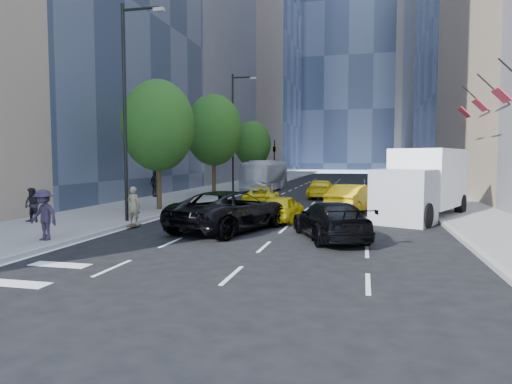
% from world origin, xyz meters
% --- Properties ---
extents(ground, '(160.00, 160.00, 0.00)m').
position_xyz_m(ground, '(0.00, 0.00, 0.00)').
color(ground, black).
rests_on(ground, ground).
extents(sidewalk_left, '(6.00, 120.00, 0.15)m').
position_xyz_m(sidewalk_left, '(-9.00, 30.00, 0.07)').
color(sidewalk_left, slate).
rests_on(sidewalk_left, ground).
extents(sidewalk_right, '(4.00, 120.00, 0.15)m').
position_xyz_m(sidewalk_right, '(10.00, 30.00, 0.07)').
color(sidewalk_right, slate).
rests_on(sidewalk_right, ground).
extents(tower_left_mid, '(20.00, 24.00, 45.00)m').
position_xyz_m(tower_left_mid, '(-22.00, 42.00, 22.50)').
color(tower_left_mid, '#5D5E62').
rests_on(tower_left_mid, ground).
extents(tower_left_end, '(20.00, 28.00, 60.00)m').
position_xyz_m(tower_left_end, '(-22.00, 92.00, 30.00)').
color(tower_left_end, '#333C4F').
rests_on(tower_left_end, ground).
extents(tower_right_far, '(20.00, 24.00, 50.00)m').
position_xyz_m(tower_right_far, '(22.00, 98.00, 25.00)').
color(tower_right_far, gray).
rests_on(tower_right_far, ground).
extents(tower_distant, '(40.00, 20.00, 90.00)m').
position_xyz_m(tower_distant, '(0.00, 120.00, 45.00)').
color(tower_distant, '#333C4F').
rests_on(tower_distant, ground).
extents(lamp_near, '(2.13, 0.22, 10.00)m').
position_xyz_m(lamp_near, '(-6.32, 4.00, 5.81)').
color(lamp_near, black).
rests_on(lamp_near, sidewalk_left).
extents(lamp_far, '(2.13, 0.22, 10.00)m').
position_xyz_m(lamp_far, '(-6.32, 22.00, 5.81)').
color(lamp_far, black).
rests_on(lamp_far, sidewalk_left).
extents(tree_near, '(4.20, 4.20, 7.46)m').
position_xyz_m(tree_near, '(-7.20, 9.00, 4.97)').
color(tree_near, black).
rests_on(tree_near, sidewalk_left).
extents(tree_mid, '(4.50, 4.50, 7.99)m').
position_xyz_m(tree_mid, '(-7.20, 19.00, 5.32)').
color(tree_mid, black).
rests_on(tree_mid, sidewalk_left).
extents(tree_far, '(3.90, 3.90, 6.92)m').
position_xyz_m(tree_far, '(-7.20, 32.00, 4.62)').
color(tree_far, black).
rests_on(tree_far, sidewalk_left).
extents(traffic_signal, '(2.48, 0.53, 5.20)m').
position_xyz_m(traffic_signal, '(-6.40, 40.00, 4.23)').
color(traffic_signal, black).
rests_on(traffic_signal, sidewalk_left).
extents(facade_flags, '(1.85, 13.30, 2.05)m').
position_xyz_m(facade_flags, '(10.64, 10.00, 6.18)').
color(facade_flags, black).
rests_on(facade_flags, ground).
extents(skateboarder, '(0.66, 0.47, 1.72)m').
position_xyz_m(skateboarder, '(-5.60, 3.00, 0.86)').
color(skateboarder, olive).
rests_on(skateboarder, ground).
extents(black_sedan_lincoln, '(4.66, 6.76, 1.72)m').
position_xyz_m(black_sedan_lincoln, '(-1.19, 3.24, 0.86)').
color(black_sedan_lincoln, black).
rests_on(black_sedan_lincoln, ground).
extents(black_sedan_mercedes, '(3.71, 5.42, 1.46)m').
position_xyz_m(black_sedan_mercedes, '(3.15, 2.01, 0.73)').
color(black_sedan_mercedes, black).
rests_on(black_sedan_mercedes, ground).
extents(taxi_a, '(1.91, 4.02, 1.33)m').
position_xyz_m(taxi_a, '(0.50, 6.50, 0.66)').
color(taxi_a, yellow).
rests_on(taxi_a, ground).
extents(taxi_b, '(3.23, 5.17, 1.61)m').
position_xyz_m(taxi_b, '(3.83, 11.24, 0.80)').
color(taxi_b, yellow).
rests_on(taxi_b, ground).
extents(taxi_c, '(2.64, 4.78, 1.27)m').
position_xyz_m(taxi_c, '(-2.00, 13.11, 0.63)').
color(taxi_c, '#D5BF0B').
rests_on(taxi_c, ground).
extents(taxi_d, '(2.04, 4.88, 1.41)m').
position_xyz_m(taxi_d, '(1.20, 20.25, 0.70)').
color(taxi_d, yellow).
rests_on(taxi_d, ground).
extents(city_bus, '(2.46, 10.42, 2.90)m').
position_xyz_m(city_bus, '(-4.80, 27.31, 1.45)').
color(city_bus, silver).
rests_on(city_bus, ground).
extents(box_truck, '(5.52, 7.91, 3.58)m').
position_xyz_m(box_truck, '(7.34, 9.38, 1.82)').
color(box_truck, white).
rests_on(box_truck, ground).
extents(pedestrian_a, '(0.82, 0.66, 1.60)m').
position_xyz_m(pedestrian_a, '(-10.49, 2.57, 0.95)').
color(pedestrian_a, black).
rests_on(pedestrian_a, sidewalk_left).
extents(pedestrian_b, '(1.26, 1.00, 2.00)m').
position_xyz_m(pedestrian_b, '(-11.20, 16.75, 1.15)').
color(pedestrian_b, black).
rests_on(pedestrian_b, sidewalk_left).
extents(pedestrian_c, '(1.30, 0.90, 1.84)m').
position_xyz_m(pedestrian_c, '(-6.80, -1.34, 1.07)').
color(pedestrian_c, '#2A2030').
rests_on(pedestrian_c, sidewalk_left).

